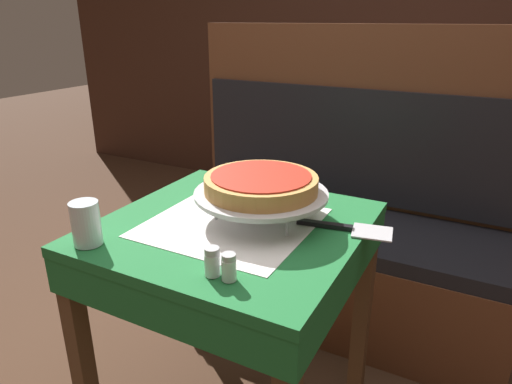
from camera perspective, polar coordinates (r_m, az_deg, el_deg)
dining_table_front at (r=1.32m, az=-2.89°, el=-7.81°), size 0.70×0.70×0.78m
dining_table_rear at (r=2.85m, az=20.27°, el=6.78°), size 0.75×0.75×0.78m
booth_bench at (r=2.13m, az=9.64°, el=-5.96°), size 1.51×0.54×1.29m
back_wall_panel at (r=3.34m, az=18.46°, el=18.05°), size 6.00×0.04×2.40m
pizza_pan_stand at (r=1.26m, az=0.64°, el=-0.35°), size 0.37×0.37×0.08m
deep_dish_pizza at (r=1.25m, az=0.64°, el=1.11°), size 0.31×0.31×0.05m
pizza_server at (r=1.25m, az=11.41°, el=-4.47°), size 0.26×0.10×0.01m
water_glass_near at (r=1.20m, az=-20.48°, el=-3.69°), size 0.07×0.07×0.11m
salt_shaker at (r=1.01m, az=-5.48°, el=-8.67°), size 0.04×0.04×0.07m
pepper_shaker at (r=0.99m, az=-3.40°, el=-9.37°), size 0.03×0.03×0.06m
condiment_caddy at (r=2.76m, az=22.82°, el=9.15°), size 0.12×0.12×0.16m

